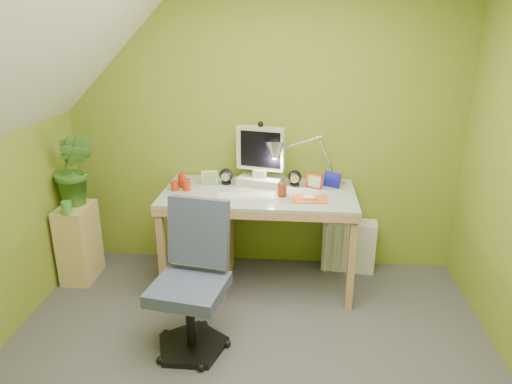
# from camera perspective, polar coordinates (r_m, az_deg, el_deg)

# --- Properties ---
(wall_back) EXTENTS (3.20, 0.01, 2.40)m
(wall_back) POSITION_cam_1_polar(r_m,az_deg,el_deg) (3.83, 0.76, 7.98)
(wall_back) COLOR olive
(wall_back) RESTS_ON floor
(slope_ceiling) EXTENTS (1.10, 3.20, 1.10)m
(slope_ceiling) POSITION_cam_1_polar(r_m,az_deg,el_deg) (2.49, -26.69, 14.74)
(slope_ceiling) COLOR white
(slope_ceiling) RESTS_ON wall_left
(desk) EXTENTS (1.46, 0.74, 0.78)m
(desk) POSITION_cam_1_polar(r_m,az_deg,el_deg) (3.71, 0.32, -5.61)
(desk) COLOR tan
(desk) RESTS_ON floor
(monitor) EXTENTS (0.41, 0.30, 0.51)m
(monitor) POSITION_cam_1_polar(r_m,az_deg,el_deg) (3.66, 0.56, 4.75)
(monitor) COLOR #B6B5A4
(monitor) RESTS_ON desk
(speaker_left) EXTENTS (0.11, 0.11, 0.13)m
(speaker_left) POSITION_cam_1_polar(r_m,az_deg,el_deg) (3.72, -3.62, 1.93)
(speaker_left) COLOR black
(speaker_left) RESTS_ON desk
(speaker_right) EXTENTS (0.11, 0.11, 0.13)m
(speaker_right) POSITION_cam_1_polar(r_m,az_deg,el_deg) (3.69, 4.72, 1.71)
(speaker_right) COLOR black
(speaker_right) RESTS_ON desk
(keyboard) EXTENTS (0.41, 0.14, 0.02)m
(keyboard) POSITION_cam_1_polar(r_m,az_deg,el_deg) (3.44, -1.18, -0.52)
(keyboard) COLOR white
(keyboard) RESTS_ON desk
(mousepad) EXTENTS (0.26, 0.19, 0.01)m
(mousepad) POSITION_cam_1_polar(r_m,az_deg,el_deg) (3.42, 6.50, -0.85)
(mousepad) COLOR #D35C21
(mousepad) RESTS_ON desk
(mouse) EXTENTS (0.11, 0.07, 0.03)m
(mouse) POSITION_cam_1_polar(r_m,az_deg,el_deg) (3.42, 6.51, -0.63)
(mouse) COLOR white
(mouse) RESTS_ON mousepad
(amber_tumbler) EXTENTS (0.08, 0.08, 0.09)m
(amber_tumbler) POSITION_cam_1_polar(r_m,az_deg,el_deg) (3.47, 3.19, 0.21)
(amber_tumbler) COLOR #9C3016
(amber_tumbler) RESTS_ON desk
(candle_cluster) EXTENTS (0.16, 0.14, 0.11)m
(candle_cluster) POSITION_cam_1_polar(r_m,az_deg,el_deg) (3.65, -9.09, 1.22)
(candle_cluster) COLOR #BB3010
(candle_cluster) RESTS_ON desk
(photo_frame_red) EXTENTS (0.12, 0.08, 0.11)m
(photo_frame_red) POSITION_cam_1_polar(r_m,az_deg,el_deg) (3.65, 7.06, 1.33)
(photo_frame_red) COLOR #A82911
(photo_frame_red) RESTS_ON desk
(photo_frame_blue) EXTENTS (0.12, 0.09, 0.12)m
(photo_frame_blue) POSITION_cam_1_polar(r_m,az_deg,el_deg) (3.70, 9.21, 1.50)
(photo_frame_blue) COLOR navy
(photo_frame_blue) RESTS_ON desk
(photo_frame_green) EXTENTS (0.13, 0.04, 0.11)m
(photo_frame_green) POSITION_cam_1_polar(r_m,az_deg,el_deg) (3.73, -5.64, 1.76)
(photo_frame_green) COLOR #AAB77D
(photo_frame_green) RESTS_ON desk
(desk_lamp) EXTENTS (0.56, 0.26, 0.59)m
(desk_lamp) POSITION_cam_1_polar(r_m,az_deg,el_deg) (3.65, 7.66, 5.21)
(desk_lamp) COLOR #B9B9BD
(desk_lamp) RESTS_ON desk
(side_ledge) EXTENTS (0.23, 0.36, 0.63)m
(side_ledge) POSITION_cam_1_polar(r_m,az_deg,el_deg) (4.08, -20.66, -5.75)
(side_ledge) COLOR #D4B96F
(side_ledge) RESTS_ON floor
(potted_plant) EXTENTS (0.34, 0.28, 0.58)m
(potted_plant) POSITION_cam_1_polar(r_m,az_deg,el_deg) (3.90, -21.15, 2.60)
(potted_plant) COLOR #3B7226
(potted_plant) RESTS_ON side_ledge
(green_cup) EXTENTS (0.09, 0.09, 0.10)m
(green_cup) POSITION_cam_1_polar(r_m,az_deg,el_deg) (3.81, -21.96, -1.78)
(green_cup) COLOR green
(green_cup) RESTS_ON side_ledge
(task_chair) EXTENTS (0.57, 0.57, 0.90)m
(task_chair) POSITION_cam_1_polar(r_m,az_deg,el_deg) (2.98, -8.18, -11.43)
(task_chair) COLOR #3D4564
(task_chair) RESTS_ON floor
(radiator) EXTENTS (0.46, 0.23, 0.44)m
(radiator) POSITION_cam_1_polar(r_m,az_deg,el_deg) (4.07, 11.18, -6.32)
(radiator) COLOR silver
(radiator) RESTS_ON floor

